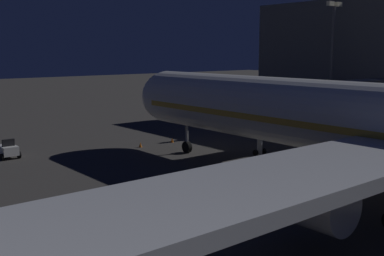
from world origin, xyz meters
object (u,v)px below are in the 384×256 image
jet_bridge (310,95)px  traffic_cone_nose_port (172,140)px  baggage_tug_lead (8,150)px  apron_floodlight_mast (332,55)px  traffic_cone_nose_starboard (140,145)px

jet_bridge → traffic_cone_nose_port: jet_bridge is taller
baggage_tug_lead → traffic_cone_nose_port: bearing=167.6°
apron_floodlight_mast → traffic_cone_nose_port: 25.73m
baggage_tug_lead → traffic_cone_nose_starboard: baggage_tug_lead is taller
apron_floodlight_mast → baggage_tug_lead: (40.85, -8.99, -9.13)m
jet_bridge → traffic_cone_nose_starboard: jet_bridge is taller
baggage_tug_lead → traffic_cone_nose_port: size_ratio=4.40×
traffic_cone_nose_port → traffic_cone_nose_starboard: 4.40m
jet_bridge → traffic_cone_nose_starboard: (15.34, -11.03, -5.37)m
traffic_cone_nose_starboard → baggage_tug_lead: bearing=-16.3°
baggage_tug_lead → traffic_cone_nose_port: baggage_tug_lead is taller
baggage_tug_lead → apron_floodlight_mast: bearing=167.6°
apron_floodlight_mast → traffic_cone_nose_port: apron_floodlight_mast is taller
jet_bridge → apron_floodlight_mast: size_ratio=1.46×
apron_floodlight_mast → baggage_tug_lead: size_ratio=7.01×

